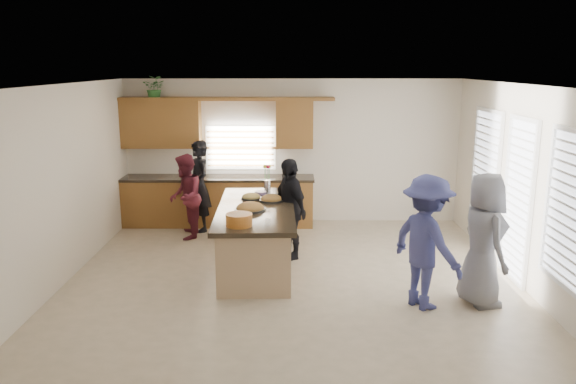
{
  "coord_description": "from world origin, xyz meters",
  "views": [
    {
      "loc": [
        0.0,
        -7.88,
        3.07
      ],
      "look_at": [
        -0.06,
        0.52,
        1.15
      ],
      "focal_mm": 35.0,
      "sensor_mm": 36.0,
      "label": 1
    }
  ],
  "objects_px": {
    "woman_left_front": "(289,209)",
    "woman_right_front": "(483,240)",
    "woman_left_back": "(199,186)",
    "woman_left_mid": "(185,197)",
    "salad_bowl": "(239,219)",
    "island": "(256,238)",
    "woman_right_back": "(427,242)"
  },
  "relations": [
    {
      "from": "woman_left_mid",
      "to": "woman_right_front",
      "type": "bearing_deg",
      "value": 51.2
    },
    {
      "from": "salad_bowl",
      "to": "woman_left_front",
      "type": "relative_size",
      "value": 0.22
    },
    {
      "from": "island",
      "to": "woman_left_mid",
      "type": "relative_size",
      "value": 1.79
    },
    {
      "from": "salad_bowl",
      "to": "woman_left_back",
      "type": "distance_m",
      "value": 3.12
    },
    {
      "from": "island",
      "to": "woman_left_back",
      "type": "xyz_separation_m",
      "value": [
        -1.18,
        1.93,
        0.4
      ]
    },
    {
      "from": "woman_left_mid",
      "to": "woman_left_front",
      "type": "height_order",
      "value": "woman_left_front"
    },
    {
      "from": "woman_left_front",
      "to": "salad_bowl",
      "type": "bearing_deg",
      "value": -52.49
    },
    {
      "from": "woman_left_front",
      "to": "woman_right_front",
      "type": "relative_size",
      "value": 0.93
    },
    {
      "from": "woman_left_mid",
      "to": "woman_left_back",
      "type": "bearing_deg",
      "value": 153.54
    },
    {
      "from": "salad_bowl",
      "to": "woman_left_back",
      "type": "relative_size",
      "value": 0.21
    },
    {
      "from": "island",
      "to": "woman_right_back",
      "type": "distance_m",
      "value": 2.71
    },
    {
      "from": "woman_left_back",
      "to": "woman_left_mid",
      "type": "distance_m",
      "value": 0.51
    },
    {
      "from": "island",
      "to": "woman_right_back",
      "type": "xyz_separation_m",
      "value": [
        2.25,
        -1.45,
        0.42
      ]
    },
    {
      "from": "island",
      "to": "woman_left_front",
      "type": "distance_m",
      "value": 0.75
    },
    {
      "from": "woman_left_back",
      "to": "woman_left_mid",
      "type": "relative_size",
      "value": 1.12
    },
    {
      "from": "woman_left_back",
      "to": "woman_left_mid",
      "type": "xyz_separation_m",
      "value": [
        -0.17,
        -0.47,
        -0.09
      ]
    },
    {
      "from": "salad_bowl",
      "to": "woman_left_front",
      "type": "height_order",
      "value": "woman_left_front"
    },
    {
      "from": "woman_left_mid",
      "to": "woman_right_back",
      "type": "height_order",
      "value": "woman_right_back"
    },
    {
      "from": "island",
      "to": "salad_bowl",
      "type": "height_order",
      "value": "salad_bowl"
    },
    {
      "from": "woman_left_back",
      "to": "woman_left_front",
      "type": "height_order",
      "value": "woman_left_back"
    },
    {
      "from": "island",
      "to": "woman_left_front",
      "type": "bearing_deg",
      "value": 38.4
    },
    {
      "from": "woman_left_front",
      "to": "woman_right_front",
      "type": "bearing_deg",
      "value": 26.99
    },
    {
      "from": "woman_left_back",
      "to": "island",
      "type": "bearing_deg",
      "value": 2.75
    },
    {
      "from": "island",
      "to": "woman_left_front",
      "type": "xyz_separation_m",
      "value": [
        0.5,
        0.42,
        0.36
      ]
    },
    {
      "from": "island",
      "to": "salad_bowl",
      "type": "distance_m",
      "value": 1.18
    },
    {
      "from": "woman_left_back",
      "to": "woman_left_front",
      "type": "bearing_deg",
      "value": 19.51
    },
    {
      "from": "salad_bowl",
      "to": "woman_right_front",
      "type": "height_order",
      "value": "woman_right_front"
    },
    {
      "from": "woman_right_front",
      "to": "woman_left_front",
      "type": "bearing_deg",
      "value": 44.95
    },
    {
      "from": "salad_bowl",
      "to": "woman_right_front",
      "type": "bearing_deg",
      "value": -6.25
    },
    {
      "from": "salad_bowl",
      "to": "woman_left_back",
      "type": "height_order",
      "value": "woman_left_back"
    },
    {
      "from": "woman_left_front",
      "to": "woman_right_front",
      "type": "xyz_separation_m",
      "value": [
        2.5,
        -1.78,
        0.06
      ]
    },
    {
      "from": "salad_bowl",
      "to": "woman_right_back",
      "type": "bearing_deg",
      "value": -10.4
    }
  ]
}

